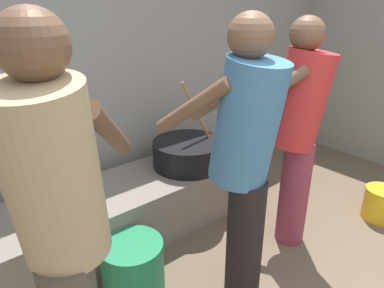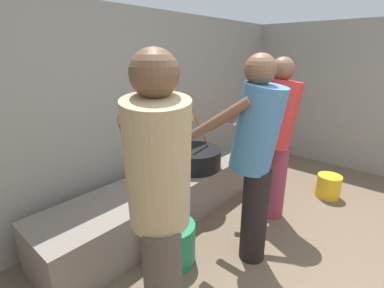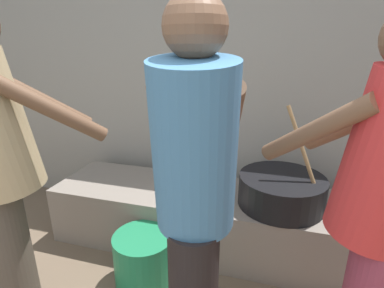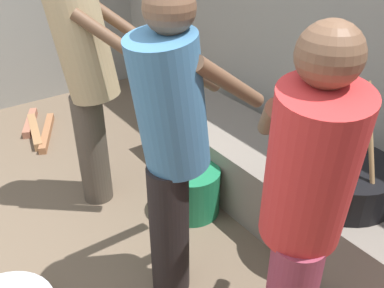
% 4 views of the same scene
% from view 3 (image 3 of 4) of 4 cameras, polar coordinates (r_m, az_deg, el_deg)
% --- Properties ---
extents(block_enclosure_rear, '(5.72, 0.20, 1.98)m').
position_cam_3_polar(block_enclosure_rear, '(2.43, 5.93, 8.30)').
color(block_enclosure_rear, gray).
rests_on(block_enclosure_rear, ground_plane).
extents(hearth_ledge, '(2.24, 0.60, 0.42)m').
position_cam_3_polar(hearth_ledge, '(2.23, 2.72, -14.13)').
color(hearth_ledge, slate).
rests_on(hearth_ledge, ground_plane).
extents(cooking_pot_main, '(0.55, 0.55, 0.65)m').
position_cam_3_polar(cooking_pot_main, '(2.00, 16.95, -8.65)').
color(cooking_pot_main, black).
rests_on(cooking_pot_main, hearth_ledge).
extents(cook_in_blue_shirt, '(0.43, 0.70, 1.58)m').
position_cam_3_polar(cook_in_blue_shirt, '(1.10, 0.48, -9.33)').
color(cook_in_blue_shirt, black).
rests_on(cook_in_blue_shirt, ground_plane).
extents(cook_in_red_shirt, '(0.69, 0.68, 1.54)m').
position_cam_3_polar(cook_in_red_shirt, '(1.26, 32.99, -9.88)').
color(cook_in_red_shirt, '#8C3347').
rests_on(cook_in_red_shirt, ground_plane).
extents(bucket_green_plastic, '(0.37, 0.37, 0.32)m').
position_cam_3_polar(bucket_green_plastic, '(1.98, -9.29, -21.06)').
color(bucket_green_plastic, '#1E7A4C').
rests_on(bucket_green_plastic, ground_plane).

